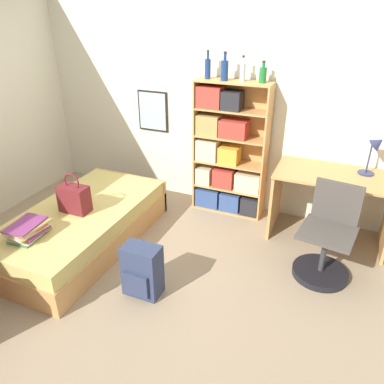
{
  "coord_description": "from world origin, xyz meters",
  "views": [
    {
      "loc": [
        1.65,
        -2.59,
        2.29
      ],
      "look_at": [
        0.46,
        0.19,
        0.75
      ],
      "focal_mm": 35.0,
      "sensor_mm": 36.0,
      "label": 1
    }
  ],
  "objects": [
    {
      "name": "bookcase",
      "position": [
        0.41,
        1.3,
        0.7
      ],
      "size": [
        0.83,
        0.28,
        1.55
      ],
      "color": "tan",
      "rests_on": "ground_plane"
    },
    {
      "name": "waste_bin",
      "position": [
        1.74,
        1.06,
        0.11
      ],
      "size": [
        0.25,
        0.25,
        0.22
      ],
      "color": "#B7B2A8",
      "rests_on": "ground_plane"
    },
    {
      "name": "desk",
      "position": [
        1.62,
        1.12,
        0.52
      ],
      "size": [
        1.16,
        0.64,
        0.75
      ],
      "color": "tan",
      "rests_on": "ground_plane"
    },
    {
      "name": "bottle_clear",
      "position": [
        0.55,
        1.3,
        1.65
      ],
      "size": [
        0.06,
        0.06,
        0.26
      ],
      "color": "#B7BCC1",
      "rests_on": "bookcase"
    },
    {
      "name": "ground_plane",
      "position": [
        0.0,
        0.0,
        0.0
      ],
      "size": [
        14.0,
        14.0,
        0.0
      ],
      "primitive_type": "plane",
      "color": "gray"
    },
    {
      "name": "book_stack_on_bed",
      "position": [
        -0.81,
        -0.57,
        0.48
      ],
      "size": [
        0.29,
        0.38,
        0.14
      ],
      "color": "#427A4C",
      "rests_on": "bed"
    },
    {
      "name": "bottle_green",
      "position": [
        0.17,
        1.3,
        1.66
      ],
      "size": [
        0.06,
        0.06,
        0.29
      ],
      "color": "navy",
      "rests_on": "bookcase"
    },
    {
      "name": "desk_chair",
      "position": [
        1.66,
        0.49,
        0.28
      ],
      "size": [
        0.52,
        0.52,
        0.87
      ],
      "color": "black",
      "rests_on": "ground_plane"
    },
    {
      "name": "desk_lamp",
      "position": [
        1.94,
        1.25,
        1.02
      ],
      "size": [
        0.21,
        0.16,
        0.42
      ],
      "color": "navy",
      "rests_on": "desk"
    },
    {
      "name": "bottle_blue",
      "position": [
        0.76,
        1.31,
        1.63
      ],
      "size": [
        0.08,
        0.08,
        0.22
      ],
      "color": "#1E6B2D",
      "rests_on": "bookcase"
    },
    {
      "name": "bottle_brown",
      "position": [
        0.36,
        1.27,
        1.66
      ],
      "size": [
        0.08,
        0.08,
        0.29
      ],
      "color": "navy",
      "rests_on": "bookcase"
    },
    {
      "name": "handbag",
      "position": [
        -0.73,
        -0.03,
        0.55
      ],
      "size": [
        0.3,
        0.17,
        0.41
      ],
      "color": "maroon",
      "rests_on": "bed"
    },
    {
      "name": "wall_back",
      "position": [
        -0.0,
        1.49,
        1.3
      ],
      "size": [
        10.0,
        0.09,
        2.6
      ],
      "color": "beige",
      "rests_on": "ground_plane"
    },
    {
      "name": "bed",
      "position": [
        -0.71,
        0.02,
        0.2
      ],
      "size": [
        1.0,
        1.93,
        0.4
      ],
      "color": "tan",
      "rests_on": "ground_plane"
    },
    {
      "name": "backpack",
      "position": [
        0.25,
        -0.41,
        0.23
      ],
      "size": [
        0.32,
        0.23,
        0.47
      ],
      "color": "#2D3856",
      "rests_on": "ground_plane"
    }
  ]
}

